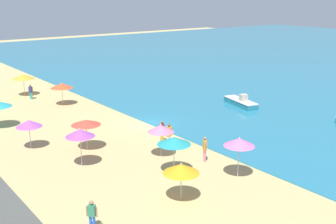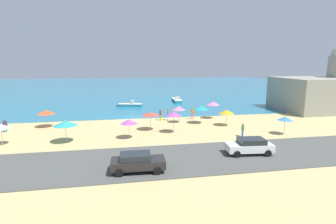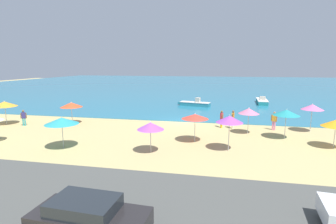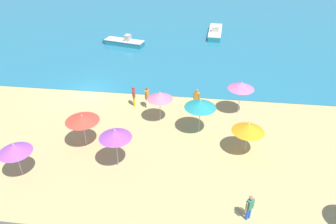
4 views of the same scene
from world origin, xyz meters
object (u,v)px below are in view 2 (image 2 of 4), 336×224
beach_umbrella_3 (179,108)px  parked_car_2 (250,146)px  beach_umbrella_2 (65,123)px  bather_3 (5,125)px  beach_umbrella_10 (213,103)px  harbor_fortress (327,88)px  beach_umbrella_1 (46,112)px  bather_0 (161,114)px  beach_umbrella_5 (174,114)px  beach_umbrella_8 (285,119)px  bather_4 (193,113)px  beach_umbrella_6 (150,114)px  beach_umbrella_11 (1,126)px  parked_car_1 (137,162)px  beach_umbrella_7 (201,108)px  skiff_offshore (177,100)px  bather_1 (168,114)px  bather_2 (243,129)px  beach_umbrella_9 (227,112)px  beach_umbrella_0 (129,122)px

beach_umbrella_3 → parked_car_2: (3.60, -14.25, -1.27)m
beach_umbrella_2 → bather_3: size_ratio=1.49×
beach_umbrella_10 → harbor_fortress: (22.97, 3.54, 1.57)m
beach_umbrella_1 → bather_0: bearing=5.1°
beach_umbrella_5 → beach_umbrella_8: (12.95, -3.21, -0.42)m
beach_umbrella_10 → bather_4: (-3.24, 0.09, -1.36)m
beach_umbrella_6 → beach_umbrella_11: (-16.00, -3.41, -0.09)m
beach_umbrella_6 → bather_4: size_ratio=1.32×
bather_3 → parked_car_1: 21.54m
beach_umbrella_7 → skiff_offshore: size_ratio=0.44×
beach_umbrella_5 → bather_1: 7.16m
beach_umbrella_1 → skiff_offshore: bearing=41.3°
beach_umbrella_2 → beach_umbrella_6: size_ratio=1.04×
bather_0 → bather_2: (8.12, -10.33, -0.10)m
beach_umbrella_10 → bather_0: 8.30m
beach_umbrella_8 → beach_umbrella_9: 7.48m
beach_umbrella_9 → parked_car_2: bearing=-102.1°
beach_umbrella_2 → beach_umbrella_8: 25.24m
beach_umbrella_3 → bather_1: bearing=126.7°
beach_umbrella_6 → beach_umbrella_0: bearing=-131.0°
bather_2 → harbor_fortress: size_ratio=0.11×
beach_umbrella_5 → beach_umbrella_2: bearing=-171.4°
beach_umbrella_11 → skiff_offshore: 36.33m
harbor_fortress → beach_umbrella_6: bearing=-165.1°
beach_umbrella_10 → skiff_offshore: 18.23m
beach_umbrella_0 → beach_umbrella_7: size_ratio=0.89×
bather_1 → beach_umbrella_2: bearing=-145.4°
beach_umbrella_5 → bather_4: bearing=58.3°
bather_2 → beach_umbrella_0: bearing=172.8°
beach_umbrella_7 → beach_umbrella_9: (3.08, -1.92, -0.35)m
beach_umbrella_1 → bather_0: (15.61, 1.40, -1.08)m
parked_car_1 → harbor_fortress: size_ratio=0.29×
beach_umbrella_5 → beach_umbrella_7: (4.78, 4.18, -0.10)m
beach_umbrella_3 → parked_car_2: beach_umbrella_3 is taller
bather_3 → beach_umbrella_2: bearing=-35.2°
beach_umbrella_0 → parked_car_1: bearing=-88.2°
beach_umbrella_2 → bather_0: (11.74, 9.01, -1.14)m
bather_2 → harbor_fortress: harbor_fortress is taller
beach_umbrella_2 → bather_2: bearing=-3.8°
beach_umbrella_11 → bather_1: bearing=24.3°
beach_umbrella_2 → parked_car_2: (17.70, -7.11, -1.27)m
beach_umbrella_0 → beach_umbrella_1: size_ratio=0.96×
bather_2 → beach_umbrella_3: bearing=124.2°
bather_3 → skiff_offshore: 33.81m
beach_umbrella_7 → beach_umbrella_8: size_ratio=1.15×
beach_umbrella_5 → bather_3: (-20.55, 4.00, -1.45)m
beach_umbrella_0 → bather_3: bearing=159.9°
beach_umbrella_9 → bather_2: size_ratio=1.43×
beach_umbrella_8 → bather_1: 16.08m
beach_umbrella_11 → skiff_offshore: bearing=47.5°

